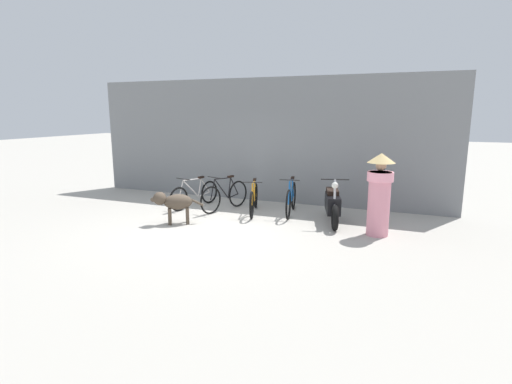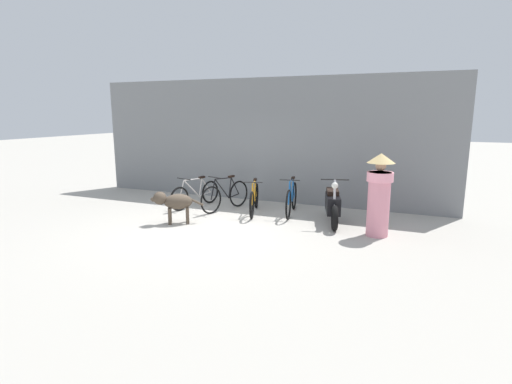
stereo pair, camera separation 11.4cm
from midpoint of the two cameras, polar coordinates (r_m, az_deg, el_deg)
name	(u,v)px [view 1 (the left image)]	position (r m, az deg, el deg)	size (l,w,h in m)	color
ground_plane	(209,227)	(8.50, -7.08, -5.03)	(60.00, 60.00, 0.00)	#ADA89E
shop_wall_back	(260,140)	(10.84, 0.32, 7.39)	(9.99, 0.20, 3.27)	slate
bicycle_0	(195,194)	(10.28, -9.06, -0.35)	(0.55, 1.65, 0.79)	black
bicycle_1	(225,196)	(9.85, -4.80, -0.55)	(0.58, 1.59, 0.87)	black
bicycle_2	(254,199)	(9.55, -0.66, -1.03)	(0.61, 1.65, 0.82)	black
bicycle_3	(291,199)	(9.46, 4.69, -0.99)	(0.46, 1.68, 0.89)	black
motorcycle	(333,205)	(8.85, 10.52, -1.79)	(0.68, 1.73, 1.03)	black
stray_dog	(174,202)	(8.77, -12.04, -1.42)	(0.99, 0.72, 0.72)	#4C3F33
person_in_robes	(379,192)	(8.05, 16.83, -0.04)	(0.55, 0.55, 1.62)	pink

